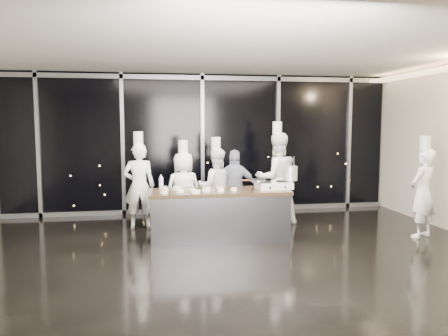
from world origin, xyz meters
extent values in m
plane|color=black|center=(0.00, 0.00, 0.00)|extent=(9.00, 9.00, 0.00)
cube|color=beige|center=(0.00, 3.50, 1.60)|extent=(9.00, 0.02, 3.20)
cube|color=beige|center=(0.00, -3.50, 1.60)|extent=(9.00, 0.02, 3.20)
cube|color=beige|center=(0.00, 0.00, 3.20)|extent=(9.00, 7.00, 0.02)
cube|color=black|center=(0.00, 3.44, 1.60)|extent=(8.90, 0.04, 3.18)
cube|color=gray|center=(0.00, 3.39, 3.10)|extent=(8.90, 0.08, 0.10)
cube|color=gray|center=(0.00, 3.39, 0.05)|extent=(8.90, 0.08, 0.10)
cube|color=gray|center=(-3.60, 3.39, 1.60)|extent=(0.08, 0.08, 3.20)
cube|color=gray|center=(-1.80, 3.39, 1.60)|extent=(0.08, 0.08, 3.20)
cube|color=gray|center=(0.00, 3.39, 1.60)|extent=(0.08, 0.08, 3.20)
cube|color=gray|center=(1.80, 3.39, 1.60)|extent=(0.08, 0.08, 3.20)
cube|color=gray|center=(3.60, 3.39, 1.60)|extent=(0.08, 0.08, 3.20)
cube|color=#3C3D42|center=(0.00, 0.90, 0.42)|extent=(2.40, 0.80, 0.84)
cube|color=#3E2A1A|center=(0.00, 0.90, 0.87)|extent=(2.46, 0.86, 0.06)
cube|color=silver|center=(1.00, 0.90, 0.96)|extent=(0.65, 0.43, 0.12)
cylinder|color=black|center=(0.85, 0.89, 1.03)|extent=(0.23, 0.23, 0.02)
cylinder|color=black|center=(1.15, 0.91, 1.03)|extent=(0.23, 0.23, 0.02)
cylinder|color=black|center=(0.87, 0.69, 0.95)|extent=(0.04, 0.02, 0.04)
cylinder|color=black|center=(1.16, 0.71, 0.95)|extent=(0.04, 0.02, 0.04)
cylinder|color=gray|center=(0.70, 0.86, 1.06)|extent=(0.29, 0.29, 0.04)
cube|color=#4C2B14|center=(0.47, 0.84, 1.07)|extent=(0.20, 0.05, 0.02)
cylinder|color=silver|center=(1.32, 0.94, 1.17)|extent=(0.28, 0.28, 0.26)
cylinder|color=white|center=(-0.96, 0.71, 0.92)|extent=(0.12, 0.12, 0.04)
cylinder|color=orange|center=(-0.96, 0.71, 0.94)|extent=(0.10, 0.10, 0.01)
cylinder|color=white|center=(-0.94, 0.99, 0.92)|extent=(0.12, 0.12, 0.04)
cylinder|color=#C1BA88|center=(-0.94, 0.99, 0.94)|extent=(0.10, 0.10, 0.01)
cylinder|color=white|center=(-0.96, 1.24, 0.92)|extent=(0.12, 0.12, 0.04)
cylinder|color=black|center=(-0.96, 1.24, 0.94)|extent=(0.10, 0.10, 0.01)
cylinder|color=white|center=(-0.70, 0.74, 0.92)|extent=(0.13, 0.13, 0.04)
cylinder|color=white|center=(-0.70, 0.74, 0.94)|extent=(0.11, 0.11, 0.01)
cylinder|color=white|center=(-0.74, 1.02, 0.92)|extent=(0.14, 0.14, 0.04)
cylinder|color=#DEAF6F|center=(-0.74, 1.02, 0.94)|extent=(0.12, 0.12, 0.01)
cylinder|color=white|center=(-0.71, 1.24, 0.92)|extent=(0.16, 0.16, 0.04)
cylinder|color=tan|center=(-0.71, 1.24, 0.94)|extent=(0.13, 0.13, 0.01)
cylinder|color=white|center=(-0.44, 0.69, 0.92)|extent=(0.17, 0.17, 0.04)
cylinder|color=#F5B565|center=(-0.44, 0.69, 0.94)|extent=(0.14, 0.14, 0.01)
cylinder|color=white|center=(-0.48, 1.02, 0.92)|extent=(0.13, 0.13, 0.04)
cylinder|color=black|center=(-0.48, 1.02, 0.94)|extent=(0.11, 0.11, 0.01)
cylinder|color=white|center=(-0.47, 1.26, 0.92)|extent=(0.11, 0.11, 0.04)
cylinder|color=white|center=(-0.47, 1.26, 0.94)|extent=(0.09, 0.09, 0.01)
cylinder|color=white|center=(-0.24, 0.78, 0.92)|extent=(0.14, 0.14, 0.04)
cylinder|color=#C3814E|center=(-0.24, 0.78, 0.94)|extent=(0.12, 0.12, 0.01)
cylinder|color=white|center=(-0.20, 1.03, 0.92)|extent=(0.14, 0.14, 0.04)
cylinder|color=#A3825D|center=(-0.20, 1.03, 0.94)|extent=(0.12, 0.12, 0.01)
cylinder|color=white|center=(0.01, 0.77, 0.92)|extent=(0.12, 0.12, 0.04)
cylinder|color=#F3EFC1|center=(0.01, 0.77, 0.94)|extent=(0.10, 0.10, 0.01)
cylinder|color=white|center=(0.04, 1.06, 0.92)|extent=(0.13, 0.13, 0.04)
cylinder|color=olive|center=(0.04, 1.06, 0.94)|extent=(0.11, 0.11, 0.01)
cylinder|color=white|center=(0.25, 0.81, 0.92)|extent=(0.12, 0.12, 0.04)
cylinder|color=#FFF654|center=(0.25, 0.81, 0.94)|extent=(0.09, 0.09, 0.01)
cylinder|color=white|center=(-1.00, 1.20, 1.00)|extent=(0.07, 0.07, 0.20)
cone|color=white|center=(-1.00, 1.20, 1.13)|extent=(0.06, 0.06, 0.07)
imported|color=white|center=(-1.42, 2.04, 0.84)|extent=(0.62, 0.41, 1.68)
cylinder|color=white|center=(-1.42, 2.04, 1.78)|extent=(0.19, 0.19, 0.26)
imported|color=white|center=(-0.55, 1.96, 0.76)|extent=(0.85, 0.68, 1.51)
cylinder|color=white|center=(-0.55, 1.96, 1.61)|extent=(0.24, 0.24, 0.26)
imported|color=white|center=(0.12, 2.07, 0.78)|extent=(0.80, 0.64, 1.57)
cylinder|color=white|center=(0.12, 2.07, 1.67)|extent=(0.20, 0.20, 0.26)
imported|color=#161E3E|center=(0.49, 1.94, 0.77)|extent=(0.98, 0.64, 1.54)
imported|color=white|center=(1.38, 2.00, 0.94)|extent=(0.98, 0.80, 1.88)
cylinder|color=white|center=(1.38, 2.00, 1.98)|extent=(0.21, 0.21, 0.26)
imported|color=white|center=(3.68, 0.50, 0.81)|extent=(0.70, 0.61, 1.62)
cylinder|color=white|center=(3.68, 0.50, 1.72)|extent=(0.25, 0.25, 0.26)
camera|label=1|loc=(-1.16, -6.63, 2.09)|focal=35.00mm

